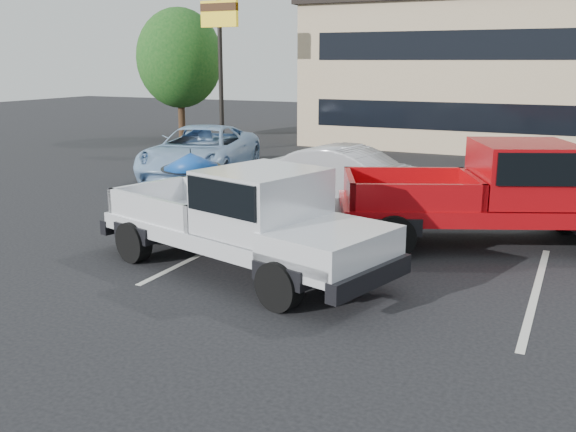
# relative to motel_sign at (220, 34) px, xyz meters

# --- Properties ---
(ground) EXTENTS (90.00, 90.00, 0.00)m
(ground) POSITION_rel_motel_sign_xyz_m (10.00, -14.00, -4.65)
(ground) COLOR black
(ground) RESTS_ON ground
(stripe_left) EXTENTS (0.12, 5.00, 0.01)m
(stripe_left) POSITION_rel_motel_sign_xyz_m (7.00, -12.00, -4.65)
(stripe_left) COLOR silver
(stripe_left) RESTS_ON ground
(stripe_right) EXTENTS (0.12, 5.00, 0.01)m
(stripe_right) POSITION_rel_motel_sign_xyz_m (13.00, -12.00, -4.65)
(stripe_right) COLOR silver
(stripe_right) RESTS_ON ground
(motel_building) EXTENTS (20.40, 8.40, 6.30)m
(motel_building) POSITION_rel_motel_sign_xyz_m (12.00, 6.99, -1.45)
(motel_building) COLOR tan
(motel_building) RESTS_ON ground
(motel_sign) EXTENTS (1.60, 0.22, 6.00)m
(motel_sign) POSITION_rel_motel_sign_xyz_m (0.00, 0.00, 0.00)
(motel_sign) COLOR black
(motel_sign) RESTS_ON ground
(tree_left) EXTENTS (3.96, 3.96, 6.02)m
(tree_left) POSITION_rel_motel_sign_xyz_m (-4.00, 3.00, -0.92)
(tree_left) COLOR #332114
(tree_left) RESTS_ON ground
(silver_pickup) EXTENTS (6.01, 3.46, 2.06)m
(silver_pickup) POSITION_rel_motel_sign_xyz_m (8.47, -13.19, -3.60)
(silver_pickup) COLOR black
(silver_pickup) RESTS_ON ground
(red_pickup) EXTENTS (6.62, 4.46, 2.07)m
(red_pickup) POSITION_rel_motel_sign_xyz_m (12.26, -9.33, -3.52)
(red_pickup) COLOR black
(red_pickup) RESTS_ON ground
(silver_sedan) EXTENTS (4.62, 2.14, 1.47)m
(silver_sedan) POSITION_rel_motel_sign_xyz_m (8.06, -6.99, -3.92)
(silver_sedan) COLOR #A0A2A7
(silver_sedan) RESTS_ON ground
(blue_suv) EXTENTS (4.00, 6.27, 1.61)m
(blue_suv) POSITION_rel_motel_sign_xyz_m (2.42, -5.37, -3.85)
(blue_suv) COLOR #95B9DF
(blue_suv) RESTS_ON ground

